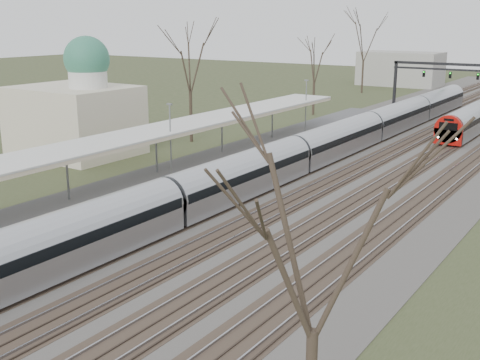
# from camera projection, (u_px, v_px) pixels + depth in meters

# --- Properties ---
(track_bed) EXTENTS (24.00, 160.00, 0.22)m
(track_bed) POSITION_uv_depth(u_px,v_px,m) (387.00, 150.00, 55.00)
(track_bed) COLOR #474442
(track_bed) RESTS_ON ground
(platform) EXTENTS (3.50, 69.00, 1.00)m
(platform) POSITION_uv_depth(u_px,v_px,m) (188.00, 170.00, 45.85)
(platform) COLOR #9E9B93
(platform) RESTS_ON ground
(canopy) EXTENTS (4.10, 50.00, 3.11)m
(canopy) POSITION_uv_depth(u_px,v_px,m) (146.00, 134.00, 41.34)
(canopy) COLOR slate
(canopy) RESTS_ON platform
(dome_building) EXTENTS (10.00, 8.00, 10.30)m
(dome_building) POSITION_uv_depth(u_px,v_px,m) (77.00, 113.00, 52.23)
(dome_building) COLOR beige
(dome_building) RESTS_ON ground
(signal_gantry) EXTENTS (21.00, 0.59, 6.08)m
(signal_gantry) POSITION_uv_depth(u_px,v_px,m) (473.00, 73.00, 77.81)
(signal_gantry) COLOR black
(signal_gantry) RESTS_ON ground
(tree_west_far) EXTENTS (5.50, 5.50, 11.33)m
(tree_west_far) POSITION_uv_depth(u_px,v_px,m) (190.00, 59.00, 56.61)
(tree_west_far) COLOR #2D231C
(tree_west_far) RESTS_ON ground
(tree_east_near) EXTENTS (4.50, 4.50, 9.27)m
(tree_east_near) POSITION_uv_depth(u_px,v_px,m) (316.00, 236.00, 14.37)
(tree_east_near) COLOR #2D231C
(tree_east_near) RESTS_ON ground
(train_near) EXTENTS (2.62, 75.21, 3.05)m
(train_near) POSITION_uv_depth(u_px,v_px,m) (336.00, 140.00, 51.91)
(train_near) COLOR #B2B5BD
(train_near) RESTS_ON ground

